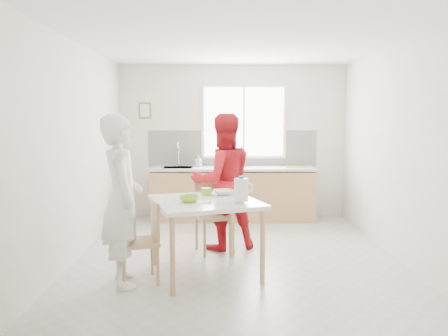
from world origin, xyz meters
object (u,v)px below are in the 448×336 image
object	(u,v)px
person_white	(122,200)
bowl_white	(223,192)
chair_left	(144,238)
person_red	(223,182)
wine_bottle_b	(242,158)
wine_bottle_a	(222,158)
dining_table	(205,208)
milk_jug	(242,189)
chair_far	(213,211)
bowl_green	(189,199)

from	to	relation	value
person_white	bowl_white	size ratio (longest dim) A/B	7.47
chair_left	person_white	size ratio (longest dim) A/B	0.49
person_red	chair_left	bearing A→B (deg)	36.42
person_red	bowl_white	world-z (taller)	person_red
person_white	bowl_white	bearing A→B (deg)	-78.33
person_white	person_red	distance (m)	1.68
bowl_white	wine_bottle_b	xyz separation A→B (m)	(0.33, 2.41, 0.19)
wine_bottle_a	person_white	bearing A→B (deg)	-108.99
dining_table	milk_jug	bearing A→B (deg)	-22.13
dining_table	wine_bottle_b	world-z (taller)	wine_bottle_b
dining_table	chair_far	bearing A→B (deg)	85.83
bowl_white	milk_jug	xyz separation A→B (m)	(0.19, -0.50, 0.12)
person_red	wine_bottle_b	bearing A→B (deg)	-119.58
chair_left	wine_bottle_a	size ratio (longest dim) A/B	2.74
milk_jug	wine_bottle_a	size ratio (longest dim) A/B	0.84
wine_bottle_a	wine_bottle_b	size ratio (longest dim) A/B	1.07
milk_jug	wine_bottle_a	world-z (taller)	wine_bottle_a
wine_bottle_b	chair_far	bearing A→B (deg)	-104.16
person_white	bowl_green	size ratio (longest dim) A/B	8.49
wine_bottle_a	wine_bottle_b	world-z (taller)	wine_bottle_a
chair_far	wine_bottle_b	xyz separation A→B (m)	(0.47, 1.85, 0.53)
chair_far	wine_bottle_a	bearing A→B (deg)	67.33
bowl_green	wine_bottle_b	size ratio (longest dim) A/B	0.71
wine_bottle_b	bowl_white	bearing A→B (deg)	-97.77
dining_table	chair_left	distance (m)	0.74
person_white	person_red	bearing A→B (deg)	-58.18
chair_far	person_red	size ratio (longest dim) A/B	0.53
chair_left	wine_bottle_a	distance (m)	3.16
chair_left	person_white	bearing A→B (deg)	-90.00
bowl_white	wine_bottle_b	bearing A→B (deg)	82.23
person_red	bowl_green	world-z (taller)	person_red
chair_far	wine_bottle_a	size ratio (longest dim) A/B	3.05
chair_left	bowl_white	bearing A→B (deg)	104.26
chair_far	milk_jug	size ratio (longest dim) A/B	3.62
bowl_green	bowl_white	size ratio (longest dim) A/B	0.88
wine_bottle_b	chair_left	bearing A→B (deg)	-111.68
chair_far	person_white	world-z (taller)	person_white
dining_table	wine_bottle_b	distance (m)	2.81
person_white	chair_left	bearing A→B (deg)	-90.00
dining_table	wine_bottle_b	size ratio (longest dim) A/B	4.67
bowl_green	milk_jug	xyz separation A→B (m)	(0.57, -0.05, 0.11)
chair_left	chair_far	world-z (taller)	chair_far
chair_far	chair_left	bearing A→B (deg)	-141.44
dining_table	wine_bottle_a	world-z (taller)	wine_bottle_a
dining_table	person_white	size ratio (longest dim) A/B	0.78
chair_left	wine_bottle_a	xyz separation A→B (m)	(0.84, 2.98, 0.60)
chair_left	person_red	size ratio (longest dim) A/B	0.48
chair_far	wine_bottle_a	distance (m)	1.95
bowl_green	wine_bottle_b	world-z (taller)	wine_bottle_b
chair_far	person_red	world-z (taller)	person_red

